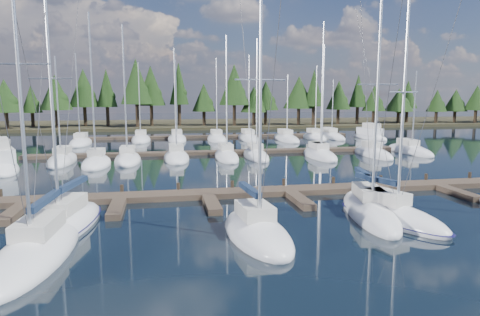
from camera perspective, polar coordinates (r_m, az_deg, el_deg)
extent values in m
plane|color=black|center=(43.46, 1.82, -1.17)|extent=(260.00, 260.00, 0.00)
cube|color=#332E1C|center=(102.51, -5.29, 4.54)|extent=(220.00, 30.00, 0.60)
cube|color=#4A3B2E|center=(32.01, 6.36, -4.35)|extent=(44.00, 2.00, 0.40)
cube|color=#4A3B2E|center=(29.19, -28.03, -6.58)|extent=(0.90, 4.00, 0.40)
cube|color=#4A3B2E|center=(27.95, -16.16, -6.54)|extent=(0.90, 4.00, 0.40)
cube|color=#4A3B2E|center=(27.96, -3.76, -6.21)|extent=(0.90, 4.00, 0.40)
cube|color=#4A3B2E|center=(29.23, 8.06, -5.63)|extent=(0.90, 4.00, 0.40)
cube|color=#4A3B2E|center=(31.61, 18.48, -4.91)|extent=(0.90, 4.00, 0.40)
cube|color=#4A3B2E|center=(34.87, 27.18, -4.19)|extent=(0.90, 4.00, 0.40)
cylinder|color=#2F241A|center=(33.46, -29.28, -4.40)|extent=(0.26, 0.26, 0.90)
cylinder|color=#2F241A|center=(32.37, -22.55, -4.36)|extent=(0.26, 0.26, 0.90)
cylinder|color=#2F241A|center=(31.76, -15.47, -4.25)|extent=(0.26, 0.26, 0.90)
cylinder|color=#2F241A|center=(31.64, -8.22, -4.08)|extent=(0.26, 0.26, 0.90)
cylinder|color=#2F241A|center=(32.02, -1.03, -3.84)|extent=(0.26, 0.26, 0.90)
cylinder|color=#2F241A|center=(32.89, 5.87, -3.55)|extent=(0.26, 0.26, 0.90)
cylinder|color=#2F241A|center=(34.21, 12.33, -3.24)|extent=(0.26, 0.26, 0.90)
cylinder|color=#2F241A|center=(35.93, 18.24, -2.91)|extent=(0.26, 0.26, 0.90)
cylinder|color=#2F241A|center=(37.99, 23.55, -2.59)|extent=(0.26, 0.26, 0.90)
cylinder|color=#2F241A|center=(40.35, 28.28, -2.29)|extent=(0.26, 0.26, 0.90)
cube|color=#4A3B2E|center=(53.13, -0.45, 0.82)|extent=(50.00, 1.80, 0.40)
cube|color=#4A3B2E|center=(72.79, -3.17, 2.89)|extent=(46.00, 1.80, 0.40)
ellipsoid|color=white|center=(21.77, -25.52, -11.50)|extent=(3.55, 9.69, 1.90)
cube|color=beige|center=(21.84, -25.31, -8.12)|extent=(1.79, 3.15, 0.70)
cylinder|color=silver|center=(20.14, -27.37, 9.14)|extent=(0.17, 0.17, 13.68)
cylinder|color=silver|center=(22.69, -24.49, -5.50)|extent=(0.43, 4.18, 0.12)
cube|color=#16253E|center=(22.66, -24.51, -5.13)|extent=(0.64, 4.01, 0.30)
cylinder|color=silver|center=(20.17, -27.51, 11.08)|extent=(2.57, 0.26, 0.07)
cylinder|color=#3F3F44|center=(22.50, -25.03, 8.74)|extent=(0.40, 5.05, 13.99)
ellipsoid|color=white|center=(25.20, -22.46, -8.62)|extent=(4.19, 9.21, 1.90)
cube|color=beige|center=(25.29, -22.22, -5.73)|extent=(1.91, 3.06, 0.70)
cylinder|color=silver|center=(23.77, -23.88, 8.13)|extent=(0.19, 0.19, 12.86)
cylinder|color=silver|center=(26.08, -21.40, -3.57)|extent=(0.88, 3.86, 0.12)
cube|color=#16253E|center=(26.05, -21.42, -3.25)|extent=(1.07, 3.73, 0.30)
cylinder|color=silver|center=(23.78, -23.97, 9.67)|extent=(2.23, 0.51, 0.07)
cylinder|color=#3F3F44|center=(22.04, -25.93, 7.64)|extent=(0.78, 3.78, 13.17)
cylinder|color=#3F3F44|center=(25.93, -21.69, 7.89)|extent=(0.95, 4.65, 13.17)
ellipsoid|color=#0F0D42|center=(25.18, -22.47, -8.47)|extent=(4.36, 9.57, 0.18)
ellipsoid|color=white|center=(22.25, 2.28, -10.22)|extent=(3.53, 7.67, 1.90)
cube|color=beige|center=(22.24, 2.00, -7.00)|extent=(1.78, 2.52, 0.70)
cylinder|color=silver|center=(20.73, 2.72, 8.63)|extent=(0.17, 0.17, 12.68)
cylinder|color=silver|center=(22.88, 1.32, -4.61)|extent=(0.44, 3.26, 0.12)
cube|color=#16253E|center=(22.84, 1.32, -4.25)|extent=(0.65, 3.14, 0.30)
cylinder|color=silver|center=(20.74, 2.73, 10.38)|extent=(2.53, 0.32, 0.07)
cylinder|color=#3F3F44|center=(19.22, 4.26, 8.18)|extent=(0.35, 3.21, 12.99)
cylinder|color=#3F3F44|center=(22.60, 1.11, 8.24)|extent=(0.42, 3.95, 12.99)
ellipsoid|color=white|center=(27.32, 16.88, -7.03)|extent=(4.47, 9.70, 1.90)
cube|color=beige|center=(27.47, 16.74, -4.36)|extent=(1.99, 3.23, 0.70)
cylinder|color=silver|center=(25.92, 17.83, 7.95)|extent=(0.19, 0.19, 12.45)
cylinder|color=silver|center=(28.39, 16.24, -2.38)|extent=(1.00, 4.06, 0.12)
cube|color=#16253E|center=(28.36, 16.25, -2.08)|extent=(1.19, 3.92, 0.30)
cylinder|color=silver|center=(25.92, 17.89, 9.32)|extent=(2.22, 0.55, 0.07)
cylinder|color=#3F3F44|center=(23.98, 19.12, 7.52)|extent=(0.90, 3.97, 12.76)
cylinder|color=#3F3F44|center=(28.32, 16.45, 7.72)|extent=(1.10, 4.89, 12.76)
ellipsoid|color=white|center=(26.55, 19.55, -7.60)|extent=(4.68, 8.10, 1.90)
cube|color=beige|center=(26.51, 19.06, -4.92)|extent=(2.03, 2.76, 0.70)
cylinder|color=silver|center=(25.33, 20.95, 6.89)|extent=(0.20, 0.20, 11.65)
cylinder|color=silver|center=(26.97, 17.70, -3.00)|extent=(1.16, 3.27, 0.12)
cube|color=#16253E|center=(26.94, 17.71, -2.69)|extent=(1.33, 3.20, 0.30)
cylinder|color=silver|center=(25.32, 21.03, 8.21)|extent=(2.10, 0.74, 0.07)
cylinder|color=#3F3F44|center=(24.27, 23.91, 6.32)|extent=(1.06, 3.20, 11.96)
cylinder|color=#3F3F44|center=(26.72, 17.60, 6.78)|extent=(1.29, 3.94, 11.96)
ellipsoid|color=#0F0D42|center=(26.54, 19.56, -7.46)|extent=(4.87, 8.43, 0.18)
ellipsoid|color=white|center=(49.72, -22.62, -0.42)|extent=(2.60, 8.90, 1.90)
cube|color=beige|center=(49.99, -22.60, 1.02)|extent=(1.43, 2.85, 0.70)
cylinder|color=silver|center=(48.79, -23.13, 6.41)|extent=(0.16, 0.16, 10.19)
ellipsoid|color=white|center=(46.49, -18.59, -0.79)|extent=(2.77, 7.38, 1.90)
cube|color=beige|center=(46.69, -18.59, 0.74)|extent=(1.52, 2.36, 0.70)
cylinder|color=silver|center=(45.59, -19.13, 9.06)|extent=(0.16, 0.16, 14.21)
ellipsoid|color=white|center=(47.93, -14.74, -0.35)|extent=(2.76, 8.00, 1.90)
cube|color=beige|center=(48.17, -14.76, 1.13)|extent=(1.52, 2.56, 0.70)
cylinder|color=silver|center=(47.00, -15.13, 8.71)|extent=(0.16, 0.16, 13.40)
ellipsoid|color=white|center=(48.59, -8.47, -0.05)|extent=(2.82, 8.30, 1.90)
cube|color=beige|center=(48.84, -8.52, 1.41)|extent=(1.55, 2.66, 0.70)
cylinder|color=silver|center=(47.65, -8.62, 7.57)|extent=(0.16, 0.16, 11.21)
ellipsoid|color=white|center=(48.83, -1.83, 0.08)|extent=(2.52, 8.55, 1.90)
cube|color=beige|center=(49.08, -1.91, 1.54)|extent=(1.38, 2.73, 0.70)
cylinder|color=silver|center=(47.88, -1.79, 8.54)|extent=(0.16, 0.16, 12.67)
ellipsoid|color=white|center=(49.57, 2.12, 0.21)|extent=(2.46, 8.38, 1.90)
cube|color=beige|center=(49.81, 2.02, 1.64)|extent=(1.35, 2.68, 0.70)
cylinder|color=silver|center=(48.64, 2.27, 8.36)|extent=(0.16, 0.16, 12.36)
ellipsoid|color=white|center=(50.53, 10.64, 0.22)|extent=(2.69, 8.07, 1.90)
cube|color=beige|center=(50.75, 10.51, 1.63)|extent=(1.48, 2.58, 0.70)
cylinder|color=silver|center=(49.65, 11.02, 7.87)|extent=(0.16, 0.16, 11.76)
ellipsoid|color=white|center=(51.17, 10.50, 0.33)|extent=(2.81, 7.91, 1.90)
cube|color=beige|center=(51.38, 10.38, 1.72)|extent=(1.55, 2.53, 0.70)
cylinder|color=silver|center=(50.30, 10.91, 9.36)|extent=(0.16, 0.16, 14.36)
ellipsoid|color=white|center=(53.48, 17.29, 0.43)|extent=(2.43, 8.57, 1.90)
cube|color=beige|center=(53.71, 17.13, 1.77)|extent=(1.34, 2.74, 0.70)
cylinder|color=silver|center=(52.62, 17.87, 8.48)|extent=(0.16, 0.16, 13.29)
ellipsoid|color=white|center=(57.74, 21.67, 0.79)|extent=(2.60, 9.45, 1.90)
cube|color=beige|center=(58.00, 21.49, 2.02)|extent=(1.43, 3.02, 0.70)
cylinder|color=silver|center=(56.93, 22.22, 6.10)|extent=(0.16, 0.16, 9.07)
ellipsoid|color=white|center=(66.68, -20.46, 1.81)|extent=(2.89, 8.41, 1.90)
cube|color=beige|center=(66.97, -20.46, 2.87)|extent=(1.59, 2.69, 0.70)
cylinder|color=silver|center=(65.88, -20.84, 7.71)|extent=(0.16, 0.16, 12.03)
ellipsoid|color=white|center=(68.95, -13.07, 2.33)|extent=(2.92, 8.72, 1.90)
cube|color=beige|center=(69.27, -13.09, 3.35)|extent=(1.61, 2.79, 0.70)
cylinder|color=silver|center=(68.15, -13.27, 7.64)|extent=(0.16, 0.16, 11.09)
ellipsoid|color=white|center=(68.83, -8.39, 2.45)|extent=(2.89, 9.56, 1.90)
cube|color=beige|center=(69.19, -8.43, 3.48)|extent=(1.59, 3.06, 0.70)
cylinder|color=silver|center=(67.98, -8.50, 7.97)|extent=(0.16, 0.16, 11.56)
ellipsoid|color=white|center=(68.33, -3.12, 2.48)|extent=(2.88, 8.61, 1.90)
cube|color=beige|center=(68.64, -3.17, 3.51)|extent=(1.58, 2.76, 0.70)
cylinder|color=silver|center=(67.53, -3.12, 8.16)|extent=(0.16, 0.16, 11.82)
ellipsoid|color=white|center=(69.06, 1.13, 2.56)|extent=(2.90, 10.45, 1.90)
cube|color=beige|center=(69.46, 1.05, 3.58)|extent=(1.59, 3.34, 0.70)
cylinder|color=silver|center=(68.18, 1.24, 8.39)|extent=(0.16, 0.16, 12.35)
ellipsoid|color=white|center=(69.02, 6.15, 2.51)|extent=(2.99, 10.73, 1.90)
cube|color=beige|center=(69.42, 6.04, 3.54)|extent=(1.64, 3.43, 0.70)
cylinder|color=silver|center=(68.16, 6.35, 7.07)|extent=(0.16, 0.16, 9.33)
ellipsoid|color=white|center=(71.56, 9.88, 2.64)|extent=(2.99, 7.81, 1.90)
cube|color=beige|center=(71.82, 9.80, 3.62)|extent=(1.64, 2.50, 0.70)
cylinder|color=silver|center=(70.84, 10.12, 7.65)|extent=(0.16, 0.16, 10.83)
ellipsoid|color=white|center=(73.82, 11.97, 2.76)|extent=(2.75, 10.53, 1.90)
cube|color=beige|center=(74.20, 11.84, 3.72)|extent=(1.51, 3.37, 0.70)
cylinder|color=silver|center=(73.02, 12.25, 6.78)|extent=(0.16, 0.16, 8.70)
ellipsoid|color=white|center=(74.41, 16.88, 2.58)|extent=(4.08, 8.78, 1.69)
cube|color=white|center=(74.31, 16.91, 3.44)|extent=(2.80, 4.91, 1.13)
cube|color=beige|center=(73.90, 17.14, 4.13)|extent=(1.98, 3.16, 0.84)
cylinder|color=silver|center=(74.89, 16.58, 4.64)|extent=(0.09, 0.09, 1.50)
cylinder|color=black|center=(94.44, -28.67, 4.38)|extent=(0.70, 0.70, 3.26)
cone|color=black|center=(94.31, -28.87, 7.29)|extent=(6.22, 6.22, 6.34)
ellipsoid|color=black|center=(94.17, -28.52, 6.43)|extent=(3.73, 3.73, 3.73)
cylinder|color=black|center=(99.00, -25.90, 4.62)|extent=(0.70, 0.70, 2.93)
cone|color=black|center=(98.86, -26.06, 7.11)|extent=(4.07, 4.07, 5.70)
ellipsoid|color=black|center=(98.75, -25.73, 6.37)|extent=(2.44, 2.44, 2.44)
cylinder|color=black|center=(94.54, -23.20, 4.84)|extent=(0.70, 0.70, 3.60)
cone|color=black|center=(94.42, -23.39, 8.05)|extent=(6.40, 6.40, 7.00)
ellipsoid|color=black|center=(94.32, -23.04, 7.10)|extent=(3.84, 3.84, 3.84)
cylinder|color=black|center=(96.65, -19.95, 5.22)|extent=(0.70, 0.70, 4.07)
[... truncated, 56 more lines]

